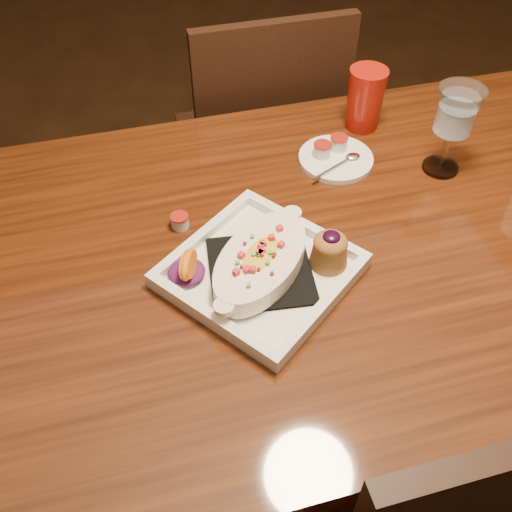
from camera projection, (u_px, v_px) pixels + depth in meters
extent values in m
plane|color=black|center=(318.00, 419.00, 1.62)|extent=(7.00, 7.00, 0.00)
cube|color=#5F260D|center=(348.00, 242.00, 1.09)|extent=(1.50, 0.90, 0.04)
cylinder|color=black|center=(39.00, 291.00, 1.49)|extent=(0.07, 0.07, 0.71)
cylinder|color=black|center=(496.00, 202.00, 1.72)|extent=(0.07, 0.07, 0.71)
cube|color=black|center=(254.00, 147.00, 1.75)|extent=(0.42, 0.42, 0.04)
cylinder|color=black|center=(288.00, 163.00, 2.06)|extent=(0.04, 0.04, 0.45)
cylinder|color=black|center=(195.00, 178.00, 2.00)|extent=(0.04, 0.04, 0.45)
cylinder|color=black|center=(319.00, 226.00, 1.83)|extent=(0.04, 0.04, 0.45)
cylinder|color=black|center=(216.00, 246.00, 1.77)|extent=(0.04, 0.04, 0.45)
cube|color=black|center=(273.00, 110.00, 1.44)|extent=(0.40, 0.03, 0.46)
cube|color=white|center=(260.00, 274.00, 1.00)|extent=(0.39, 0.39, 0.01)
cube|color=black|center=(260.00, 270.00, 0.99)|extent=(0.20, 0.20, 0.01)
ellipsoid|color=yellow|center=(261.00, 261.00, 0.97)|extent=(0.22, 0.22, 0.04)
ellipsoid|color=#571455|center=(187.00, 272.00, 0.98)|extent=(0.06, 0.07, 0.02)
cone|color=#996127|center=(329.00, 253.00, 0.99)|extent=(0.07, 0.07, 0.05)
ellipsoid|color=#996127|center=(331.00, 243.00, 0.97)|extent=(0.06, 0.06, 0.03)
ellipsoid|color=black|center=(331.00, 237.00, 0.96)|extent=(0.03, 0.03, 0.01)
cylinder|color=silver|center=(440.00, 167.00, 1.20)|extent=(0.08, 0.08, 0.01)
cylinder|color=silver|center=(445.00, 150.00, 1.17)|extent=(0.01, 0.01, 0.09)
cone|color=silver|center=(457.00, 111.00, 1.10)|extent=(0.09, 0.09, 0.10)
cylinder|color=white|center=(336.00, 159.00, 1.22)|extent=(0.16, 0.16, 0.01)
cylinder|color=silver|center=(322.00, 150.00, 1.21)|extent=(0.04, 0.04, 0.03)
cylinder|color=red|center=(323.00, 145.00, 1.19)|extent=(0.04, 0.04, 0.00)
cylinder|color=silver|center=(339.00, 144.00, 1.22)|extent=(0.04, 0.04, 0.03)
cylinder|color=red|center=(339.00, 138.00, 1.21)|extent=(0.04, 0.04, 0.00)
cylinder|color=silver|center=(180.00, 222.00, 1.08)|extent=(0.03, 0.03, 0.02)
cylinder|color=red|center=(179.00, 217.00, 1.07)|extent=(0.04, 0.04, 0.00)
cone|color=#AF180C|center=(365.00, 99.00, 1.26)|extent=(0.08, 0.08, 0.14)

